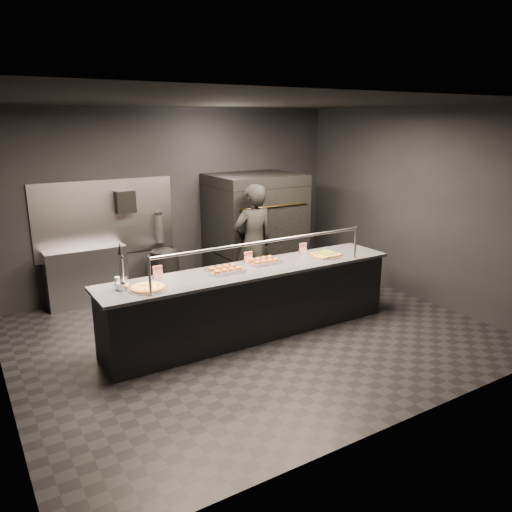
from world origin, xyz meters
The scene contains 15 objects.
room centered at (-0.02, 0.05, 1.50)m, with size 6.04×6.00×3.00m.
service_counter centered at (0.00, 0.00, 0.46)m, with size 4.10×0.78×1.37m.
pizza_oven centered at (1.20, 1.90, 0.97)m, with size 1.50×1.23×1.91m.
prep_shelf centered at (-1.60, 2.32, 0.45)m, with size 1.20×0.35×0.90m, color #99999E.
towel_dispenser centered at (-0.90, 2.39, 1.55)m, with size 0.30×0.20×0.35m, color black.
fire_extinguisher centered at (-0.35, 2.40, 1.06)m, with size 0.14×0.14×0.51m.
beer_tap centered at (-1.70, 0.06, 1.08)m, with size 0.15×0.21×0.56m.
round_pizza centered at (-1.45, -0.07, 0.94)m, with size 0.46×0.46×0.03m.
slider_tray_a centered at (-0.37, 0.07, 0.95)m, with size 0.53×0.45×0.07m.
slider_tray_b centered at (0.27, 0.15, 0.95)m, with size 0.48×0.39×0.07m.
square_pizza centered at (1.20, -0.02, 0.94)m, with size 0.47×0.47×0.05m.
condiment_jar centered at (-1.67, 0.26, 0.96)m, with size 0.15×0.06×0.10m.
tent_cards centered at (-0.02, 0.28, 1.00)m, with size 2.34×0.04×0.15m.
trash_bin centered at (-0.40, 2.10, 0.37)m, with size 0.45×0.45×0.75m, color black.
worker centered at (0.67, 1.09, 0.93)m, with size 0.68×0.45×1.86m, color black.
Camera 1 is at (-3.24, -5.33, 2.79)m, focal length 35.00 mm.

